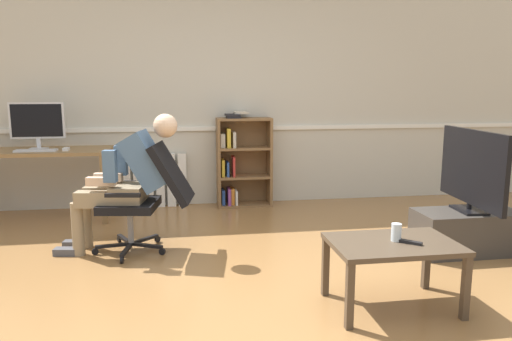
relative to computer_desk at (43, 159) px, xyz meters
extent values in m
plane|color=olive|center=(1.93, -2.15, -0.65)|extent=(18.00, 18.00, 0.00)
cube|color=beige|center=(1.93, 0.50, 0.70)|extent=(12.00, 0.10, 2.70)
cube|color=white|center=(1.93, 0.44, 0.27)|extent=(12.00, 0.03, 0.05)
cube|color=olive|center=(0.65, -0.28, -0.29)|extent=(0.06, 0.06, 0.72)
cube|color=olive|center=(0.65, 0.28, -0.29)|extent=(0.06, 0.06, 0.72)
cube|color=olive|center=(0.00, 0.00, 0.08)|extent=(1.38, 0.64, 0.04)
cube|color=silver|center=(-0.05, 0.06, 0.11)|extent=(0.18, 0.14, 0.01)
cube|color=silver|center=(-0.05, 0.08, 0.16)|extent=(0.04, 0.02, 0.10)
cube|color=silver|center=(-0.05, 0.08, 0.40)|extent=(0.56, 0.02, 0.38)
cube|color=black|center=(-0.05, 0.07, 0.40)|extent=(0.51, 0.00, 0.34)
cube|color=silver|center=(-0.02, -0.14, 0.11)|extent=(0.41, 0.12, 0.02)
cube|color=white|center=(0.27, -0.12, 0.12)|extent=(0.06, 0.10, 0.03)
cube|color=brown|center=(1.88, 0.27, -0.13)|extent=(0.03, 0.28, 1.05)
cube|color=brown|center=(2.49, 0.27, -0.13)|extent=(0.03, 0.28, 1.05)
cube|color=brown|center=(2.18, 0.41, -0.13)|extent=(0.61, 0.02, 1.05)
cube|color=brown|center=(2.18, 0.27, -0.64)|extent=(0.58, 0.28, 0.03)
cube|color=brown|center=(2.18, 0.27, -0.30)|extent=(0.58, 0.28, 0.03)
cube|color=brown|center=(2.18, 0.27, 0.04)|extent=(0.58, 0.28, 0.03)
cube|color=brown|center=(2.18, 0.27, 0.38)|extent=(0.58, 0.28, 0.03)
cube|color=#2D519E|center=(1.93, 0.29, -0.54)|extent=(0.03, 0.19, 0.17)
cube|color=gold|center=(1.93, 0.28, -0.19)|extent=(0.03, 0.19, 0.20)
cube|color=beige|center=(1.93, 0.28, 0.14)|extent=(0.05, 0.19, 0.16)
cube|color=#89428E|center=(2.00, 0.25, -0.53)|extent=(0.03, 0.19, 0.20)
cube|color=#2D519E|center=(1.98, 0.27, -0.20)|extent=(0.03, 0.19, 0.17)
cube|color=gold|center=(2.00, 0.26, 0.17)|extent=(0.04, 0.19, 0.22)
cube|color=orange|center=(2.04, 0.29, -0.53)|extent=(0.04, 0.19, 0.19)
cube|color=red|center=(2.05, 0.25, -0.17)|extent=(0.03, 0.19, 0.24)
cube|color=beige|center=(2.06, 0.26, 0.15)|extent=(0.03, 0.19, 0.18)
cube|color=white|center=(2.08, 0.26, -0.54)|extent=(0.03, 0.19, 0.17)
cube|color=black|center=(2.06, 0.27, 0.41)|extent=(0.16, 0.22, 0.02)
cube|color=black|center=(2.04, 0.26, 0.43)|extent=(0.16, 0.22, 0.02)
cube|color=beige|center=(2.15, 0.30, 0.46)|extent=(0.16, 0.22, 0.02)
cube|color=white|center=(0.80, 0.39, -0.34)|extent=(0.10, 0.08, 0.63)
cube|color=white|center=(0.93, 0.39, -0.34)|extent=(0.10, 0.08, 0.63)
cube|color=white|center=(1.06, 0.39, -0.34)|extent=(0.10, 0.08, 0.63)
cube|color=white|center=(1.19, 0.39, -0.34)|extent=(0.10, 0.08, 0.63)
cube|color=white|center=(1.32, 0.39, -0.34)|extent=(0.10, 0.08, 0.63)
cube|color=white|center=(1.45, 0.39, -0.34)|extent=(0.10, 0.08, 0.63)
cube|color=black|center=(0.97, -1.34, -0.59)|extent=(0.08, 0.30, 0.02)
cylinder|color=black|center=(0.95, -1.49, -0.63)|extent=(0.03, 0.06, 0.06)
cube|color=black|center=(1.13, -1.26, -0.59)|extent=(0.28, 0.17, 0.02)
cylinder|color=black|center=(1.26, -1.33, -0.63)|extent=(0.06, 0.05, 0.06)
cube|color=black|center=(1.10, -1.09, -0.59)|extent=(0.24, 0.24, 0.02)
cylinder|color=black|center=(1.21, -0.98, -0.63)|extent=(0.06, 0.06, 0.06)
cube|color=black|center=(0.93, -1.06, -0.59)|extent=(0.17, 0.28, 0.02)
cylinder|color=black|center=(0.86, -0.93, -0.63)|extent=(0.04, 0.06, 0.06)
cube|color=black|center=(0.85, -1.22, -0.59)|extent=(0.30, 0.08, 0.02)
cylinder|color=black|center=(0.70, -1.24, -0.63)|extent=(0.06, 0.03, 0.06)
cylinder|color=gray|center=(1.00, -1.20, -0.43)|extent=(0.05, 0.05, 0.30)
cube|color=black|center=(1.00, -1.20, -0.24)|extent=(0.53, 0.53, 0.07)
cube|color=black|center=(1.36, -1.25, 0.03)|extent=(0.40, 0.48, 0.52)
cube|color=black|center=(1.06, -0.94, -0.10)|extent=(0.28, 0.09, 0.03)
cube|color=black|center=(0.98, -1.46, -0.10)|extent=(0.28, 0.09, 0.03)
cube|color=#937F60|center=(1.00, -1.20, -0.14)|extent=(0.31, 0.38, 0.14)
cube|color=#476689|center=(1.15, -1.22, 0.14)|extent=(0.46, 0.40, 0.52)
sphere|color=beige|center=(1.32, -1.25, 0.43)|extent=(0.20, 0.20, 0.20)
cube|color=white|center=(0.72, -1.15, -0.04)|extent=(0.15, 0.06, 0.02)
cube|color=#937F60|center=(0.81, -1.06, -0.17)|extent=(0.43, 0.19, 0.13)
cylinder|color=#937F60|center=(0.60, -1.03, -0.43)|extent=(0.10, 0.10, 0.46)
cube|color=#4C4C51|center=(0.50, -1.02, -0.62)|extent=(0.23, 0.12, 0.06)
cube|color=#937F60|center=(0.78, -1.26, -0.17)|extent=(0.43, 0.19, 0.13)
cylinder|color=#937F60|center=(0.57, -1.23, -0.43)|extent=(0.10, 0.10, 0.46)
cube|color=#4C4C51|center=(0.47, -1.21, -0.62)|extent=(0.23, 0.12, 0.06)
cube|color=#476689|center=(0.92, -1.02, 0.12)|extent=(0.11, 0.09, 0.26)
cube|color=beige|center=(0.81, -1.07, -0.02)|extent=(0.25, 0.11, 0.07)
cube|color=#476689|center=(0.87, -1.34, 0.12)|extent=(0.11, 0.09, 0.26)
cube|color=beige|center=(0.78, -1.26, -0.02)|extent=(0.25, 0.11, 0.07)
cube|color=#3D3833|center=(3.86, -1.67, -0.47)|extent=(0.88, 0.42, 0.36)
cube|color=black|center=(3.86, -1.67, -0.28)|extent=(0.22, 0.33, 0.02)
cylinder|color=black|center=(3.86, -1.67, -0.25)|extent=(0.04, 0.04, 0.05)
cube|color=black|center=(3.86, -1.67, 0.09)|extent=(0.12, 1.01, 0.62)
cube|color=#9EBCF4|center=(3.88, -1.67, 0.09)|extent=(0.08, 0.94, 0.57)
cube|color=#4C3D2D|center=(2.39, -2.80, -0.45)|extent=(0.04, 0.04, 0.41)
cube|color=#4C3D2D|center=(3.13, -2.80, -0.45)|extent=(0.04, 0.04, 0.41)
cube|color=#4C3D2D|center=(3.13, -2.32, -0.45)|extent=(0.04, 0.04, 0.41)
cube|color=#4C3D2D|center=(2.39, -2.32, -0.45)|extent=(0.04, 0.04, 0.41)
cube|color=#4C3D2D|center=(2.76, -2.56, -0.23)|extent=(0.80, 0.54, 0.03)
cylinder|color=silver|center=(2.79, -2.54, -0.16)|extent=(0.06, 0.06, 0.11)
cube|color=black|center=(2.85, -2.61, -0.21)|extent=(0.13, 0.13, 0.02)
camera|label=1|loc=(1.45, -5.31, 0.75)|focal=33.69mm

